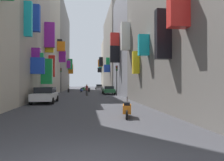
% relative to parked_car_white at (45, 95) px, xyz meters
% --- Properties ---
extents(ground_plane, '(140.00, 140.00, 0.00)m').
position_rel_parked_car_white_xyz_m(ground_plane, '(3.68, 14.37, -0.78)').
color(ground_plane, '#38383D').
extents(building_left_mid_b, '(7.25, 7.39, 14.12)m').
position_rel_parked_car_white_xyz_m(building_left_mid_b, '(-4.28, 6.23, 6.27)').
color(building_left_mid_b, '#B2A899').
rests_on(building_left_mid_b, ground).
extents(building_left_mid_c, '(7.39, 11.33, 19.68)m').
position_rel_parked_car_white_xyz_m(building_left_mid_c, '(-4.31, 15.60, 9.06)').
color(building_left_mid_c, '#BCB29E').
rests_on(building_left_mid_c, ground).
extents(building_left_far, '(7.37, 23.11, 21.01)m').
position_rel_parked_car_white_xyz_m(building_left_far, '(-4.32, 32.82, 9.72)').
color(building_left_far, slate).
rests_on(building_left_far, ground).
extents(building_right_mid_a, '(7.37, 12.32, 15.52)m').
position_rel_parked_car_white_xyz_m(building_right_mid_a, '(11.67, 9.81, 6.98)').
color(building_right_mid_a, gray).
rests_on(building_right_mid_a, ground).
extents(building_right_mid_c, '(7.24, 18.45, 17.93)m').
position_rel_parked_car_white_xyz_m(building_right_mid_c, '(11.67, 27.16, 8.19)').
color(building_right_mid_c, gray).
rests_on(building_right_mid_c, ground).
extents(building_right_far, '(7.25, 7.97, 14.23)m').
position_rel_parked_car_white_xyz_m(building_right_far, '(11.65, 40.39, 6.34)').
color(building_right_far, '#BCB29E').
rests_on(building_right_far, ground).
extents(parked_car_white, '(2.02, 4.27, 1.48)m').
position_rel_parked_car_white_xyz_m(parked_car_white, '(0.00, 0.00, 0.00)').
color(parked_car_white, white).
rests_on(parked_car_white, ground).
extents(parked_car_grey, '(1.95, 3.97, 1.45)m').
position_rel_parked_car_white_xyz_m(parked_car_grey, '(7.46, 37.16, -0.01)').
color(parked_car_grey, slate).
rests_on(parked_car_grey, ground).
extents(parked_car_green, '(1.92, 4.46, 1.35)m').
position_rel_parked_car_white_xyz_m(parked_car_green, '(7.56, 13.95, -0.05)').
color(parked_car_green, '#236638').
rests_on(parked_car_green, ground).
extents(scooter_black, '(0.56, 1.97, 1.13)m').
position_rel_parked_car_white_xyz_m(scooter_black, '(4.45, 21.74, -0.31)').
color(scooter_black, black).
rests_on(scooter_black, ground).
extents(scooter_blue, '(0.52, 1.97, 1.13)m').
position_rel_parked_car_white_xyz_m(scooter_blue, '(2.90, 21.28, -0.31)').
color(scooter_blue, '#2D4CAD').
rests_on(scooter_blue, ground).
extents(scooter_green, '(0.79, 1.88, 1.13)m').
position_rel_parked_car_white_xyz_m(scooter_green, '(3.30, 28.32, -0.31)').
color(scooter_green, '#287F3D').
rests_on(scooter_green, ground).
extents(scooter_orange, '(0.65, 1.74, 1.13)m').
position_rel_parked_car_white_xyz_m(scooter_orange, '(6.05, -8.87, -0.31)').
color(scooter_orange, orange).
rests_on(scooter_orange, ground).
extents(pedestrian_crossing, '(0.42, 0.42, 1.66)m').
position_rel_parked_car_white_xyz_m(pedestrian_crossing, '(3.94, 10.18, 0.05)').
color(pedestrian_crossing, '#373737').
rests_on(pedestrian_crossing, ground).
extents(pedestrian_near_left, '(0.54, 0.54, 1.57)m').
position_rel_parked_car_white_xyz_m(pedestrian_near_left, '(0.40, 20.71, 0.00)').
color(pedestrian_near_left, black).
rests_on(pedestrian_near_left, ground).
extents(traffic_light_near_corner, '(0.26, 0.34, 4.42)m').
position_rel_parked_car_white_xyz_m(traffic_light_near_corner, '(8.31, 9.63, 2.22)').
color(traffic_light_near_corner, '#2D2D2D').
rests_on(traffic_light_near_corner, ground).
extents(traffic_light_far_corner, '(0.26, 0.34, 4.67)m').
position_rel_parked_car_white_xyz_m(traffic_light_far_corner, '(-0.89, 19.33, 2.38)').
color(traffic_light_far_corner, '#2D2D2D').
rests_on(traffic_light_far_corner, ground).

